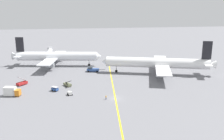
{
  "coord_description": "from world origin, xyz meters",
  "views": [
    {
      "loc": [
        -15.86,
        -82.83,
        32.28
      ],
      "look_at": [
        3.28,
        25.75,
        4.0
      ],
      "focal_mm": 39.72,
      "sensor_mm": 36.0,
      "label": 1
    }
  ],
  "objects_px": {
    "airliner_at_gate_left": "(56,56)",
    "gse_gpu_cart_small": "(70,93)",
    "pushback_tug": "(93,69)",
    "gse_baggage_cart_near_cluster": "(55,89)",
    "airliner_being_pushed": "(158,63)",
    "gse_belt_loader_portside": "(68,84)",
    "jet_bridge": "(50,51)",
    "gse_stair_truck_yellow": "(22,83)",
    "gse_catering_truck_tall": "(12,91)",
    "ground_crew_ramp_agent_by_cones": "(106,97)"
  },
  "relations": [
    {
      "from": "pushback_tug",
      "to": "gse_gpu_cart_small",
      "type": "xyz_separation_m",
      "value": [
        -11.85,
        -32.87,
        -0.41
      ]
    },
    {
      "from": "airliner_being_pushed",
      "to": "gse_gpu_cart_small",
      "type": "height_order",
      "value": "airliner_being_pushed"
    },
    {
      "from": "pushback_tug",
      "to": "gse_gpu_cart_small",
      "type": "bearing_deg",
      "value": -109.83
    },
    {
      "from": "gse_catering_truck_tall",
      "to": "jet_bridge",
      "type": "bearing_deg",
      "value": 82.83
    },
    {
      "from": "gse_stair_truck_yellow",
      "to": "gse_baggage_cart_near_cluster",
      "type": "relative_size",
      "value": 1.51
    },
    {
      "from": "airliner_at_gate_left",
      "to": "gse_stair_truck_yellow",
      "type": "bearing_deg",
      "value": -111.14
    },
    {
      "from": "gse_catering_truck_tall",
      "to": "gse_baggage_cart_near_cluster",
      "type": "relative_size",
      "value": 2.01
    },
    {
      "from": "pushback_tug",
      "to": "gse_gpu_cart_small",
      "type": "relative_size",
      "value": 3.77
    },
    {
      "from": "airliner_at_gate_left",
      "to": "gse_stair_truck_yellow",
      "type": "distance_m",
      "value": 36.36
    },
    {
      "from": "pushback_tug",
      "to": "gse_catering_truck_tall",
      "type": "distance_m",
      "value": 44.64
    },
    {
      "from": "gse_gpu_cart_small",
      "to": "ground_crew_ramp_agent_by_cones",
      "type": "bearing_deg",
      "value": -28.5
    },
    {
      "from": "airliner_being_pushed",
      "to": "gse_stair_truck_yellow",
      "type": "distance_m",
      "value": 63.44
    },
    {
      "from": "airliner_being_pushed",
      "to": "gse_baggage_cart_near_cluster",
      "type": "relative_size",
      "value": 17.35
    },
    {
      "from": "gse_catering_truck_tall",
      "to": "gse_baggage_cart_near_cluster",
      "type": "bearing_deg",
      "value": 10.96
    },
    {
      "from": "airliner_at_gate_left",
      "to": "gse_catering_truck_tall",
      "type": "height_order",
      "value": "airliner_at_gate_left"
    },
    {
      "from": "gse_stair_truck_yellow",
      "to": "gse_belt_loader_portside",
      "type": "distance_m",
      "value": 19.6
    },
    {
      "from": "pushback_tug",
      "to": "gse_baggage_cart_near_cluster",
      "type": "bearing_deg",
      "value": -122.96
    },
    {
      "from": "pushback_tug",
      "to": "jet_bridge",
      "type": "distance_m",
      "value": 48.48
    },
    {
      "from": "airliner_at_gate_left",
      "to": "gse_stair_truck_yellow",
      "type": "xyz_separation_m",
      "value": [
        -13.02,
        -33.67,
        -4.31
      ]
    },
    {
      "from": "ground_crew_ramp_agent_by_cones",
      "to": "jet_bridge",
      "type": "distance_m",
      "value": 85.6
    },
    {
      "from": "gse_belt_loader_portside",
      "to": "pushback_tug",
      "type": "bearing_deg",
      "value": 59.79
    },
    {
      "from": "gse_belt_loader_portside",
      "to": "ground_crew_ramp_agent_by_cones",
      "type": "xyz_separation_m",
      "value": [
        13.54,
        -18.04,
        0.02
      ]
    },
    {
      "from": "airliner_being_pushed",
      "to": "gse_stair_truck_yellow",
      "type": "height_order",
      "value": "airliner_being_pushed"
    },
    {
      "from": "airliner_at_gate_left",
      "to": "gse_gpu_cart_small",
      "type": "xyz_separation_m",
      "value": [
        6.78,
        -49.64,
        -4.54
      ]
    },
    {
      "from": "gse_stair_truck_yellow",
      "to": "gse_baggage_cart_near_cluster",
      "type": "xyz_separation_m",
      "value": [
        14.07,
        -10.22,
        -0.16
      ]
    },
    {
      "from": "airliner_being_pushed",
      "to": "gse_stair_truck_yellow",
      "type": "bearing_deg",
      "value": -173.43
    },
    {
      "from": "gse_gpu_cart_small",
      "to": "jet_bridge",
      "type": "distance_m",
      "value": 76.0
    },
    {
      "from": "gse_stair_truck_yellow",
      "to": "gse_baggage_cart_near_cluster",
      "type": "bearing_deg",
      "value": -35.98
    },
    {
      "from": "ground_crew_ramp_agent_by_cones",
      "to": "gse_gpu_cart_small",
      "type": "bearing_deg",
      "value": 151.5
    },
    {
      "from": "airliner_at_gate_left",
      "to": "gse_gpu_cart_small",
      "type": "bearing_deg",
      "value": -82.23
    },
    {
      "from": "airliner_at_gate_left",
      "to": "jet_bridge",
      "type": "height_order",
      "value": "airliner_at_gate_left"
    },
    {
      "from": "airliner_being_pushed",
      "to": "gse_catering_truck_tall",
      "type": "xyz_separation_m",
      "value": [
        -64.18,
        -20.44,
        -3.71
      ]
    },
    {
      "from": "pushback_tug",
      "to": "gse_baggage_cart_near_cluster",
      "type": "height_order",
      "value": "pushback_tug"
    },
    {
      "from": "airliner_at_gate_left",
      "to": "ground_crew_ramp_agent_by_cones",
      "type": "distance_m",
      "value": 59.99
    },
    {
      "from": "gse_catering_truck_tall",
      "to": "airliner_being_pushed",
      "type": "bearing_deg",
      "value": 17.66
    },
    {
      "from": "gse_belt_loader_portside",
      "to": "jet_bridge",
      "type": "relative_size",
      "value": 0.25
    },
    {
      "from": "gse_baggage_cart_near_cluster",
      "to": "ground_crew_ramp_agent_by_cones",
      "type": "height_order",
      "value": "gse_baggage_cart_near_cluster"
    },
    {
      "from": "gse_belt_loader_portside",
      "to": "jet_bridge",
      "type": "bearing_deg",
      "value": 99.97
    },
    {
      "from": "airliner_at_gate_left",
      "to": "gse_belt_loader_portside",
      "type": "height_order",
      "value": "airliner_at_gate_left"
    },
    {
      "from": "airliner_at_gate_left",
      "to": "airliner_being_pushed",
      "type": "height_order",
      "value": "airliner_being_pushed"
    },
    {
      "from": "airliner_at_gate_left",
      "to": "pushback_tug",
      "type": "xyz_separation_m",
      "value": [
        18.63,
        -16.77,
        -4.14
      ]
    },
    {
      "from": "gse_stair_truck_yellow",
      "to": "gse_belt_loader_portside",
      "type": "height_order",
      "value": "gse_stair_truck_yellow"
    },
    {
      "from": "airliner_at_gate_left",
      "to": "jet_bridge",
      "type": "distance_m",
      "value": 25.92
    },
    {
      "from": "gse_stair_truck_yellow",
      "to": "ground_crew_ramp_agent_by_cones",
      "type": "bearing_deg",
      "value": -35.12
    },
    {
      "from": "jet_bridge",
      "to": "gse_catering_truck_tall",
      "type": "bearing_deg",
      "value": -97.17
    },
    {
      "from": "gse_gpu_cart_small",
      "to": "jet_bridge",
      "type": "xyz_separation_m",
      "value": [
        -12.03,
        74.98,
        3.06
      ]
    },
    {
      "from": "gse_stair_truck_yellow",
      "to": "ground_crew_ramp_agent_by_cones",
      "type": "distance_m",
      "value": 39.77
    },
    {
      "from": "gse_stair_truck_yellow",
      "to": "airliner_at_gate_left",
      "type": "bearing_deg",
      "value": 68.86
    },
    {
      "from": "airliner_being_pushed",
      "to": "pushback_tug",
      "type": "distance_m",
      "value": 32.95
    },
    {
      "from": "jet_bridge",
      "to": "airliner_being_pushed",
      "type": "bearing_deg",
      "value": -43.21
    }
  ]
}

